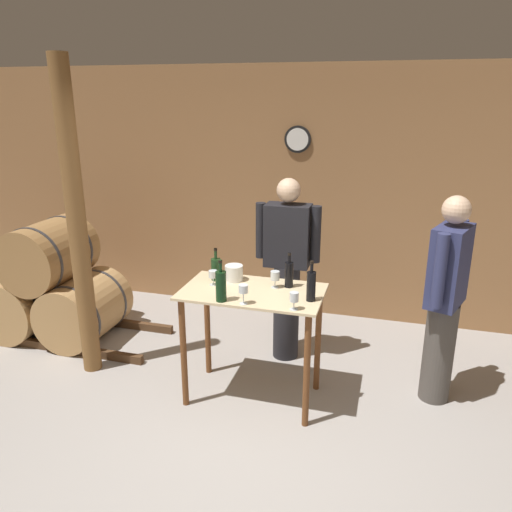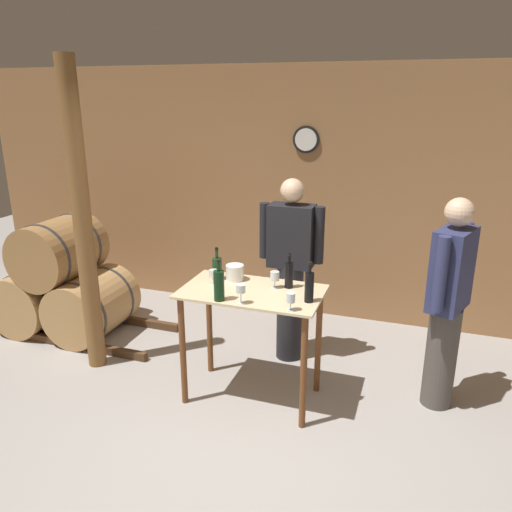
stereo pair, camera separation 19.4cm
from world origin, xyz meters
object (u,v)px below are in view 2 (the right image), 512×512
person_visitor_with_scarf (448,301)px  wine_bottle_far_left (217,268)px  wine_glass_far_side (291,298)px  wine_glass_near_left (213,274)px  ice_bucket (235,273)px  wooden_post (83,223)px  wine_bottle_right (309,286)px  wine_glass_near_right (275,276)px  person_host (291,267)px  wine_bottle_left (219,285)px  wine_glass_near_center (241,289)px  wine_bottle_center (289,274)px

person_visitor_with_scarf → wine_bottle_far_left: bearing=-172.0°
wine_glass_far_side → person_visitor_with_scarf: person_visitor_with_scarf is taller
wine_glass_near_left → ice_bucket: (0.13, 0.14, -0.02)m
wooden_post → person_visitor_with_scarf: wooden_post is taller
wine_bottle_right → wine_glass_near_right: (-0.32, 0.18, -0.03)m
ice_bucket → person_host: size_ratio=0.09×
wine_bottle_far_left → ice_bucket: wine_bottle_far_left is taller
person_host → wine_glass_near_left: bearing=-121.9°
wine_glass_near_left → ice_bucket: bearing=48.5°
wine_glass_near_right → wine_bottle_left: bearing=-130.7°
wine_bottle_right → wine_glass_near_right: bearing=150.1°
wine_bottle_left → wine_glass_near_right: (0.32, 0.37, -0.03)m
wine_bottle_left → ice_bucket: wine_bottle_left is taller
wine_glass_near_center → ice_bucket: wine_glass_near_center is taller
wine_bottle_left → wooden_post: bearing=168.2°
wine_bottle_center → person_host: 0.63m
wine_bottle_far_left → wine_bottle_center: wine_bottle_center is taller
wine_bottle_center → person_visitor_with_scarf: size_ratio=0.17×
wine_bottle_left → wine_bottle_center: (0.42, 0.41, -0.01)m
wine_glass_near_center → ice_bucket: 0.49m
person_host → wine_glass_far_side: bearing=-74.9°
person_visitor_with_scarf → person_host: bearing=165.3°
wine_glass_near_right → person_visitor_with_scarf: size_ratio=0.08×
wine_bottle_right → wine_glass_near_right: wine_bottle_right is taller
wooden_post → wine_bottle_far_left: bearing=5.3°
ice_bucket → wine_bottle_far_left: bearing=-167.6°
wooden_post → wine_glass_near_right: wooden_post is taller
wine_bottle_center → wine_bottle_left: bearing=-135.6°
wine_glass_near_left → wine_glass_near_right: wine_glass_near_right is taller
wine_bottle_center → wine_bottle_right: (0.21, -0.22, 0.01)m
wine_bottle_left → person_visitor_with_scarf: 1.74m
wine_glass_near_left → person_visitor_with_scarf: bearing=11.6°
wine_bottle_far_left → wine_bottle_center: size_ratio=0.96×
wine_glass_far_side → ice_bucket: 0.73m
wine_bottle_center → person_host: size_ratio=0.17×
wine_bottle_left → wine_bottle_center: size_ratio=1.12×
wine_bottle_far_left → wine_glass_near_right: size_ratio=2.00×
wine_bottle_left → wine_glass_far_side: bearing=-0.8°
wooden_post → wine_glass_near_right: (1.69, 0.08, -0.31)m
wine_glass_near_left → wine_bottle_far_left: bearing=98.3°
wine_bottle_far_left → person_visitor_with_scarf: size_ratio=0.16×
wine_bottle_far_left → wine_glass_far_side: (0.73, -0.41, -0.01)m
wine_bottle_right → ice_bucket: 0.72m
wine_bottle_far_left → person_visitor_with_scarf: 1.82m
wine_bottle_center → wine_bottle_right: 0.31m
wine_bottle_right → ice_bucket: wine_bottle_right is taller
wine_bottle_far_left → wine_bottle_right: 0.85m
wine_bottle_right → person_host: bearing=113.7°
wine_bottle_right → wine_glass_near_left: wine_bottle_right is taller
wooden_post → ice_bucket: wooden_post is taller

